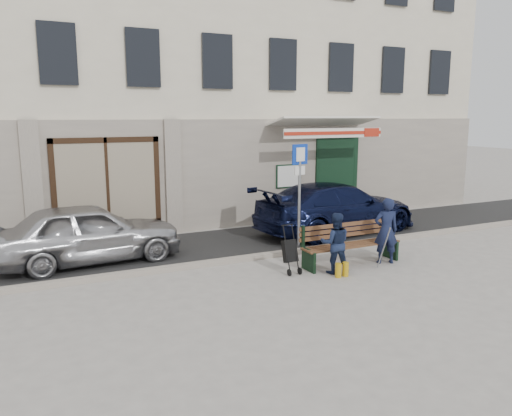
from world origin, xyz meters
TOP-DOWN VIEW (x-y plane):
  - ground at (0.00, 0.00)m, footprint 80.00×80.00m
  - asphalt_lane at (0.00, 3.10)m, footprint 60.00×3.20m
  - curb at (0.00, 1.50)m, footprint 60.00×0.18m
  - building at (0.01, 8.45)m, footprint 20.00×8.27m
  - car_silver at (-3.97, 2.92)m, footprint 4.20×1.94m
  - car_navy at (2.82, 2.99)m, footprint 5.12×2.47m
  - parking_sign at (0.85, 1.76)m, footprint 0.48×0.14m
  - bench at (1.27, 0.25)m, footprint 2.40×1.17m
  - man at (2.07, -0.02)m, footprint 0.64×0.53m
  - woman at (0.62, -0.14)m, footprint 0.79×0.72m
  - stroller at (-0.23, 0.29)m, footprint 0.30×0.43m

SIDE VIEW (x-z plane):
  - ground at x=0.00m, z-range 0.00..0.00m
  - asphalt_lane at x=0.00m, z-range 0.00..0.01m
  - curb at x=0.00m, z-range 0.00..0.12m
  - stroller at x=-0.23m, z-range -0.06..0.97m
  - bench at x=1.27m, z-range -0.03..0.95m
  - woman at x=0.62m, z-range 0.00..1.31m
  - car_silver at x=-3.97m, z-range 0.00..1.39m
  - car_navy at x=2.82m, z-range 0.00..1.44m
  - man at x=2.07m, z-range 0.00..1.50m
  - parking_sign at x=0.85m, z-range 0.44..3.07m
  - building at x=0.01m, z-range -0.03..9.97m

